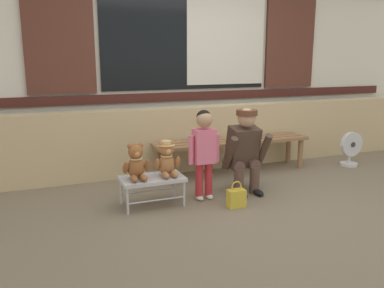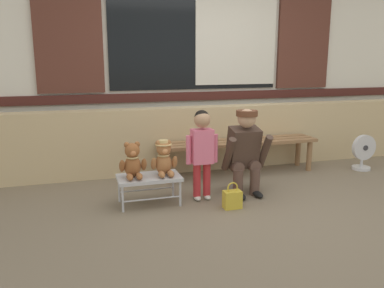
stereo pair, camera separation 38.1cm
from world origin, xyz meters
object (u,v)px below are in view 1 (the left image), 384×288
at_px(teddy_bear_with_hat, 167,159).
at_px(handbag_on_ground, 236,198).
at_px(teddy_bear_plain, 136,163).
at_px(floor_fan, 351,149).
at_px(small_display_bench, 152,180).
at_px(adult_crouching, 245,150).
at_px(child_standing, 204,145).
at_px(wooden_bench_long, 233,145).

height_order(teddy_bear_with_hat, handbag_on_ground, teddy_bear_with_hat).
distance_m(teddy_bear_plain, floor_fan, 3.19).
height_order(small_display_bench, adult_crouching, adult_crouching).
distance_m(teddy_bear_plain, adult_crouching, 1.24).
bearing_deg(small_display_bench, child_standing, -1.98).
bearing_deg(floor_fan, adult_crouching, -167.65).
height_order(teddy_bear_plain, child_standing, child_standing).
xyz_separation_m(wooden_bench_long, child_standing, (-0.74, -0.79, 0.22)).
distance_m(handbag_on_ground, floor_fan, 2.36).
bearing_deg(adult_crouching, teddy_bear_with_hat, -177.83).
bearing_deg(small_display_bench, adult_crouching, 1.96).
relative_size(adult_crouching, handbag_on_ground, 3.49).
bearing_deg(wooden_bench_long, handbag_on_ground, -115.33).
relative_size(small_display_bench, handbag_on_ground, 2.35).
height_order(wooden_bench_long, teddy_bear_with_hat, teddy_bear_with_hat).
distance_m(child_standing, handbag_on_ground, 0.64).
bearing_deg(teddy_bear_with_hat, wooden_bench_long, 33.66).
bearing_deg(floor_fan, small_display_bench, -171.33).
bearing_deg(child_standing, adult_crouching, 6.24).
distance_m(teddy_bear_plain, child_standing, 0.73).
bearing_deg(teddy_bear_with_hat, small_display_bench, -179.23).
bearing_deg(handbag_on_ground, small_display_bench, 155.50).
bearing_deg(wooden_bench_long, floor_fan, -10.40).
xyz_separation_m(child_standing, floor_fan, (2.43, 0.48, -0.35)).
bearing_deg(adult_crouching, floor_fan, 12.35).
distance_m(teddy_bear_plain, teddy_bear_with_hat, 0.32).
bearing_deg(handbag_on_ground, teddy_bear_with_hat, 149.99).
bearing_deg(handbag_on_ground, teddy_bear_plain, 159.22).
height_order(teddy_bear_plain, adult_crouching, adult_crouching).
relative_size(child_standing, handbag_on_ground, 3.52).
height_order(teddy_bear_plain, floor_fan, teddy_bear_plain).
relative_size(teddy_bear_plain, handbag_on_ground, 1.34).
bearing_deg(small_display_bench, handbag_on_ground, -24.50).
height_order(wooden_bench_long, child_standing, child_standing).
distance_m(small_display_bench, handbag_on_ground, 0.87).
xyz_separation_m(wooden_bench_long, teddy_bear_with_hat, (-1.15, -0.76, 0.10)).
xyz_separation_m(small_display_bench, teddy_bear_with_hat, (0.16, 0.00, 0.21)).
bearing_deg(child_standing, teddy_bear_with_hat, 176.93).
distance_m(small_display_bench, floor_fan, 3.03).
xyz_separation_m(adult_crouching, floor_fan, (1.92, 0.42, -0.24)).
height_order(adult_crouching, floor_fan, adult_crouching).
bearing_deg(child_standing, small_display_bench, 178.02).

